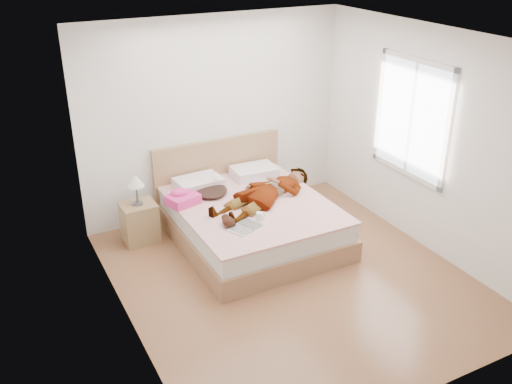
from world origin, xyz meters
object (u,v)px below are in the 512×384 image
Objects in this scene: magazine at (246,227)px; phone at (216,179)px; woman at (266,189)px; towel at (182,198)px; plush_toy at (228,221)px; bed at (249,217)px; nightstand at (139,219)px; coffee_mug at (260,216)px.

phone is at bearing 85.65° from magazine.
magazine is (-0.57, -0.58, -0.11)m from woman.
magazine is (-0.07, -0.98, -0.19)m from phone.
plush_toy is (0.25, -0.76, -0.02)m from towel.
towel is at bearing 108.19° from plush_toy.
magazine is at bearing -65.65° from towel.
bed is 1.34m from nightstand.
nightstand is (-0.96, 0.17, -0.41)m from phone.
coffee_mug reaches higher than magazine.
woman is 0.60m from coffee_mug.
plush_toy is at bearing 139.18° from magazine.
bed is 0.58m from coffee_mug.
coffee_mug is at bearing -103.16° from bed.
bed reaches higher than coffee_mug.
woman is 7.97× the size of plush_toy.
woman is 0.82m from magazine.
coffee_mug is 0.56× the size of plush_toy.
magazine is at bearing -155.82° from coffee_mug.
bed reaches higher than woman.
towel is (-0.75, 0.30, 0.31)m from bed.
towel is at bearing 166.34° from phone.
towel reaches higher than coffee_mug.
nightstand reaches higher than coffee_mug.
bed is 0.75m from plush_toy.
bed reaches higher than nightstand.
magazine is at bearing -117.89° from phone.
coffee_mug is (-0.12, -0.50, 0.28)m from bed.
bed is 17.68× the size of coffee_mug.
magazine is (-0.34, -0.60, 0.24)m from bed.
woman reaches higher than phone.
woman is 16.01× the size of phone.
bed is at bearing 76.84° from coffee_mug.
woman reaches higher than plush_toy.
nightstand is at bearing 152.45° from towel.
woman is 0.65m from phone.
nightstand is at bearing 156.04° from bed.
woman is 1.03m from towel.
coffee_mug is at bearing 24.18° from magazine.
coffee_mug is at bearing -59.43° from woman.
phone is 0.88× the size of coffee_mug.
plush_toy is at bearing 175.24° from coffee_mug.
nightstand is (-0.48, 0.25, -0.29)m from towel.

